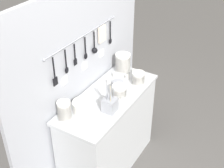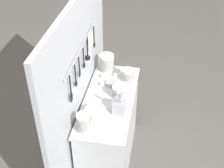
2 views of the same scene
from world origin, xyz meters
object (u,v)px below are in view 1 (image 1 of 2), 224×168
bowl_stack_back_corner (123,63)px  cup_back_left (138,77)px  bowl_stack_tall_left (119,92)px  cup_back_right (134,71)px  plate_stack (83,106)px  steel_mixing_bowl (118,83)px  cup_centre (114,75)px  cup_by_caddy (127,77)px  cup_front_left (109,82)px  bowl_stack_wide_centre (138,78)px  bowl_stack_nested_right (64,111)px  cutlery_caddy (110,105)px

bowl_stack_back_corner → cup_back_left: 0.23m
bowl_stack_tall_left → cup_back_right: bearing=9.9°
plate_stack → cup_back_right: plate_stack is taller
bowl_stack_tall_left → steel_mixing_bowl: bowl_stack_tall_left is taller
bowl_stack_tall_left → cup_centre: bearing=37.7°
bowl_stack_back_corner → cup_centre: bowl_stack_back_corner is taller
cup_by_caddy → cup_front_left: size_ratio=1.00×
cup_centre → cup_front_left: bearing=-171.7°
bowl_stack_wide_centre → bowl_stack_tall_left: 0.30m
plate_stack → cup_front_left: 0.48m
bowl_stack_nested_right → cup_back_left: bowl_stack_nested_right is taller
bowl_stack_wide_centre → cup_back_left: bowl_stack_wide_centre is taller
plate_stack → steel_mixing_bowl: 0.52m
cup_by_caddy → cup_back_left: (0.06, -0.09, 0.00)m
cup_by_caddy → cup_back_right: (0.13, -0.01, 0.00)m
steel_mixing_bowl → cutlery_caddy: (-0.39, -0.14, 0.05)m
cup_back_left → cup_back_right: 0.11m
bowl_stack_nested_right → cup_front_left: bearing=-2.9°
steel_mixing_bowl → cup_centre: (0.11, 0.11, 0.00)m
bowl_stack_back_corner → bowl_stack_nested_right: bearing=178.4°
cutlery_caddy → cup_front_left: (0.36, 0.23, -0.04)m
bowl_stack_wide_centre → cup_back_right: 0.21m
bowl_stack_nested_right → steel_mixing_bowl: bearing=-9.9°
bowl_stack_tall_left → steel_mixing_bowl: size_ratio=1.18×
plate_stack → cup_by_caddy: plate_stack is taller
steel_mixing_bowl → cup_centre: bearing=44.3°
plate_stack → bowl_stack_back_corner: bearing=3.1°
bowl_stack_back_corner → plate_stack: (-0.78, -0.04, -0.05)m
plate_stack → cup_back_right: (0.80, -0.09, -0.03)m
cup_centre → cup_back_right: same height
steel_mixing_bowl → cup_front_left: bearing=110.3°
cup_back_left → cup_front_left: bearing=139.4°
bowl_stack_nested_right → plate_stack: bearing=-21.6°
cup_back_right → cutlery_caddy: bearing=-170.6°
bowl_stack_wide_centre → steel_mixing_bowl: size_ratio=1.17×
plate_stack → cup_back_left: plate_stack is taller
cup_back_left → cup_front_left: 0.32m
bowl_stack_back_corner → cup_by_caddy: (-0.11, -0.12, -0.08)m
bowl_stack_back_corner → cutlery_caddy: (-0.66, -0.24, -0.03)m
cup_by_caddy → plate_stack: bearing=173.5°
cup_front_left → cup_back_right: 0.33m
cutlery_caddy → bowl_stack_wide_centre: bearing=-1.9°
bowl_stack_wide_centre → cup_back_left: size_ratio=2.98×
cup_front_left → cup_back_right: bearing=-21.2°
cup_centre → cutlery_caddy: bearing=-153.4°
bowl_stack_wide_centre → cutlery_caddy: 0.51m
bowl_stack_tall_left → cup_centre: (0.29, 0.22, -0.04)m
bowl_stack_wide_centre → cup_back_left: (0.09, 0.04, -0.04)m
bowl_stack_tall_left → cup_front_left: size_ratio=3.00×
plate_stack → cup_back_right: size_ratio=4.31×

